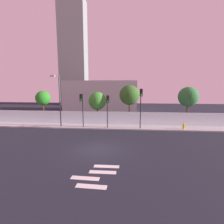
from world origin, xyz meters
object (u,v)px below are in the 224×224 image
object	(u,v)px
roadside_tree_leftmost	(43,98)
traffic_light_left	(108,104)
street_lamp_curbside	(59,97)
fire_hydrant	(184,126)
roadside_tree_rightmost	(188,97)
roadside_tree_midleft	(97,101)
roadside_tree_midright	(129,95)
traffic_light_right	(141,100)
traffic_light_center	(82,103)

from	to	relation	value
roadside_tree_leftmost	traffic_light_left	bearing A→B (deg)	-19.28
street_lamp_curbside	fire_hydrant	distance (m)	16.49
roadside_tree_rightmost	roadside_tree_midleft	bearing A→B (deg)	180.00
fire_hydrant	roadside_tree_rightmost	distance (m)	4.79
street_lamp_curbside	roadside_tree_leftmost	size ratio (longest dim) A/B	1.40
fire_hydrant	roadside_tree_midleft	xyz separation A→B (m)	(-11.52, 3.03, 2.81)
roadside_tree_rightmost	roadside_tree_midright	bearing A→B (deg)	180.00
traffic_light_right	roadside_tree_midleft	size ratio (longest dim) A/B	1.08
fire_hydrant	traffic_light_right	bearing A→B (deg)	-175.31
traffic_light_left	roadside_tree_rightmost	bearing A→B (deg)	18.06
roadside_tree_leftmost	fire_hydrant	bearing A→B (deg)	-8.70
traffic_light_left	roadside_tree_leftmost	world-z (taller)	roadside_tree_leftmost
traffic_light_right	roadside_tree_rightmost	world-z (taller)	roadside_tree_rightmost
traffic_light_right	fire_hydrant	distance (m)	6.38
traffic_light_left	traffic_light_right	distance (m)	4.18
traffic_light_left	traffic_light_right	world-z (taller)	traffic_light_right
roadside_tree_midright	fire_hydrant	bearing A→B (deg)	-23.82
roadside_tree_rightmost	roadside_tree_leftmost	bearing A→B (deg)	180.00
fire_hydrant	roadside_tree_leftmost	bearing A→B (deg)	171.30
traffic_light_center	traffic_light_right	bearing A→B (deg)	0.69
fire_hydrant	roadside_tree_midright	distance (m)	8.36
traffic_light_center	street_lamp_curbside	bearing A→B (deg)	170.33
traffic_light_center	fire_hydrant	world-z (taller)	traffic_light_center
fire_hydrant	roadside_tree_leftmost	distance (m)	20.28
traffic_light_center	traffic_light_right	size ratio (longest dim) A/B	0.87
traffic_light_center	roadside_tree_midright	distance (m)	7.07
traffic_light_left	traffic_light_center	xyz separation A→B (m)	(-3.29, -0.01, 0.12)
roadside_tree_leftmost	traffic_light_right	bearing A→B (deg)	-13.64
roadside_tree_midleft	roadside_tree_rightmost	distance (m)	12.85
fire_hydrant	roadside_tree_rightmost	size ratio (longest dim) A/B	0.15
traffic_light_left	street_lamp_curbside	size ratio (longest dim) A/B	0.63
traffic_light_center	street_lamp_curbside	size ratio (longest dim) A/B	0.66
fire_hydrant	roadside_tree_leftmost	size ratio (longest dim) A/B	0.16
traffic_light_right	roadside_tree_rightmost	size ratio (longest dim) A/B	0.94
traffic_light_right	roadside_tree_midright	size ratio (longest dim) A/B	0.89
roadside_tree_midleft	roadside_tree_rightmost	bearing A→B (deg)	0.00
street_lamp_curbside	roadside_tree_leftmost	world-z (taller)	street_lamp_curbside
traffic_light_center	roadside_tree_midleft	distance (m)	3.83
roadside_tree_midleft	roadside_tree_rightmost	world-z (taller)	roadside_tree_rightmost
roadside_tree_leftmost	roadside_tree_midright	xyz separation A→B (m)	(12.94, 0.00, 0.54)
traffic_light_right	fire_hydrant	bearing A→B (deg)	4.69
traffic_light_left	fire_hydrant	world-z (taller)	traffic_light_left
roadside_tree_midleft	roadside_tree_rightmost	size ratio (longest dim) A/B	0.86
traffic_light_left	fire_hydrant	xyz separation A→B (m)	(9.62, 0.53, -2.71)
roadside_tree_leftmost	roadside_tree_midright	world-z (taller)	roadside_tree_midright
traffic_light_center	street_lamp_curbside	world-z (taller)	street_lamp_curbside
roadside_tree_leftmost	street_lamp_curbside	bearing A→B (deg)	-39.23
traffic_light_right	roadside_tree_midleft	distance (m)	6.99
fire_hydrant	roadside_tree_midright	world-z (taller)	roadside_tree_midright
traffic_light_center	roadside_tree_midleft	xyz separation A→B (m)	(1.38, 3.57, -0.02)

